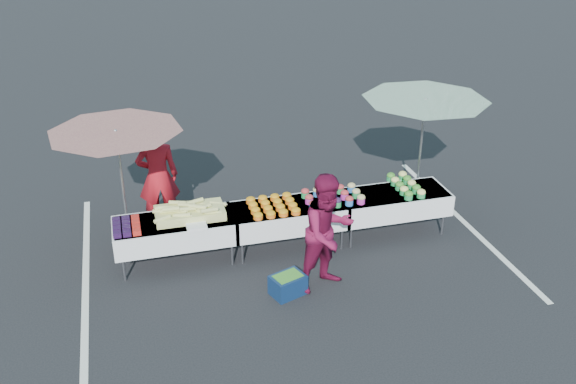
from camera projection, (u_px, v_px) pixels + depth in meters
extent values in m
plane|color=black|center=(288.00, 246.00, 10.52)|extent=(80.00, 80.00, 0.00)
cube|color=silver|center=(86.00, 275.00, 9.77)|extent=(0.10, 5.00, 0.00)
cube|color=silver|center=(463.00, 221.00, 11.27)|extent=(0.10, 5.00, 0.00)
cube|color=white|center=(174.00, 222.00, 9.77)|extent=(1.80, 0.75, 0.04)
cube|color=white|center=(175.00, 231.00, 9.84)|extent=(1.86, 0.81, 0.36)
cylinder|color=slate|center=(124.00, 269.00, 9.57)|extent=(0.04, 0.04, 0.39)
cylinder|color=slate|center=(122.00, 249.00, 10.07)|extent=(0.04, 0.04, 0.39)
cylinder|color=slate|center=(232.00, 254.00, 9.95)|extent=(0.04, 0.04, 0.39)
cylinder|color=slate|center=(225.00, 235.00, 10.46)|extent=(0.04, 0.04, 0.39)
cube|color=white|center=(288.00, 207.00, 10.19)|extent=(1.80, 0.75, 0.04)
cube|color=white|center=(288.00, 216.00, 10.27)|extent=(1.86, 0.81, 0.36)
cylinder|color=slate|center=(242.00, 252.00, 9.99)|extent=(0.04, 0.04, 0.39)
cylinder|color=slate|center=(235.00, 234.00, 10.50)|extent=(0.04, 0.04, 0.39)
cylinder|color=slate|center=(342.00, 238.00, 10.37)|extent=(0.04, 0.04, 0.39)
cylinder|color=slate|center=(330.00, 221.00, 10.88)|extent=(0.04, 0.04, 0.39)
cube|color=white|center=(393.00, 194.00, 10.62)|extent=(1.80, 0.75, 0.04)
cube|color=white|center=(392.00, 202.00, 10.69)|extent=(1.86, 0.81, 0.36)
cylinder|color=slate|center=(351.00, 237.00, 10.41)|extent=(0.04, 0.04, 0.39)
cylinder|color=slate|center=(339.00, 220.00, 10.92)|extent=(0.04, 0.04, 0.39)
cylinder|color=slate|center=(442.00, 224.00, 10.80)|extent=(0.04, 0.04, 0.39)
cylinder|color=slate|center=(427.00, 208.00, 11.30)|extent=(0.04, 0.04, 0.39)
cube|color=black|center=(117.00, 234.00, 9.31)|extent=(0.12, 0.12, 0.08)
cube|color=black|center=(117.00, 230.00, 9.43)|extent=(0.12, 0.12, 0.08)
cube|color=black|center=(117.00, 225.00, 9.55)|extent=(0.12, 0.12, 0.08)
cube|color=black|center=(116.00, 221.00, 9.67)|extent=(0.12, 0.12, 0.08)
cube|color=black|center=(127.00, 233.00, 9.35)|extent=(0.12, 0.12, 0.08)
cube|color=black|center=(127.00, 229.00, 9.47)|extent=(0.12, 0.12, 0.08)
cube|color=black|center=(126.00, 224.00, 9.59)|extent=(0.12, 0.12, 0.08)
cube|color=black|center=(126.00, 220.00, 9.71)|extent=(0.12, 0.12, 0.08)
cube|color=#AF2612|center=(137.00, 232.00, 9.38)|extent=(0.12, 0.12, 0.08)
cube|color=#AF2612|center=(136.00, 227.00, 9.50)|extent=(0.12, 0.12, 0.08)
cube|color=#AF2612|center=(136.00, 223.00, 9.62)|extent=(0.12, 0.12, 0.08)
cube|color=#AF2612|center=(135.00, 218.00, 9.74)|extent=(0.12, 0.12, 0.08)
cube|color=#CDCC69|center=(190.00, 213.00, 9.83)|extent=(1.05, 0.55, 0.14)
cylinder|color=#CDCC69|center=(208.00, 204.00, 10.02)|extent=(0.27, 0.09, 0.10)
cylinder|color=#CDCC69|center=(164.00, 209.00, 9.74)|extent=(0.27, 0.14, 0.07)
cylinder|color=#CDCC69|center=(197.00, 207.00, 9.70)|extent=(0.27, 0.14, 0.09)
cylinder|color=#CDCC69|center=(161.00, 213.00, 9.74)|extent=(0.27, 0.15, 0.10)
cylinder|color=#CDCC69|center=(178.00, 211.00, 9.70)|extent=(0.27, 0.15, 0.08)
cylinder|color=#CDCC69|center=(186.00, 205.00, 9.80)|extent=(0.27, 0.10, 0.10)
cylinder|color=#CDCC69|center=(187.00, 209.00, 9.70)|extent=(0.27, 0.07, 0.08)
cylinder|color=#CDCC69|center=(182.00, 215.00, 9.61)|extent=(0.27, 0.14, 0.09)
cylinder|color=#CDCC69|center=(177.00, 203.00, 9.92)|extent=(0.27, 0.12, 0.08)
cylinder|color=#CDCC69|center=(218.00, 204.00, 10.00)|extent=(0.27, 0.16, 0.08)
cylinder|color=#CDCC69|center=(169.00, 211.00, 9.68)|extent=(0.27, 0.11, 0.07)
cylinder|color=#CDCC69|center=(186.00, 219.00, 9.60)|extent=(0.27, 0.10, 0.07)
cylinder|color=#CDCC69|center=(195.00, 201.00, 9.93)|extent=(0.27, 0.12, 0.08)
cylinder|color=#CDCC69|center=(162.00, 219.00, 9.50)|extent=(0.27, 0.15, 0.08)
cylinder|color=#CDCC69|center=(166.00, 208.00, 9.73)|extent=(0.27, 0.10, 0.08)
cylinder|color=#CDCC69|center=(203.00, 208.00, 9.80)|extent=(0.27, 0.16, 0.10)
cylinder|color=#CDCC69|center=(171.00, 209.00, 9.64)|extent=(0.27, 0.12, 0.09)
cylinder|color=#CDCC69|center=(209.00, 210.00, 9.64)|extent=(0.27, 0.09, 0.07)
cylinder|color=#CDCC69|center=(213.00, 213.00, 9.71)|extent=(0.27, 0.10, 0.09)
cylinder|color=#CDCC69|center=(207.00, 212.00, 9.75)|extent=(0.27, 0.12, 0.09)
cube|color=white|center=(196.00, 226.00, 9.56)|extent=(0.30, 0.25, 0.05)
cylinder|color=orange|center=(258.00, 217.00, 9.80)|extent=(0.15, 0.15, 0.05)
ellipsoid|color=orange|center=(258.00, 215.00, 9.79)|extent=(0.15, 0.15, 0.08)
cylinder|color=orange|center=(256.00, 212.00, 9.96)|extent=(0.15, 0.15, 0.05)
ellipsoid|color=orange|center=(256.00, 210.00, 9.94)|extent=(0.15, 0.15, 0.08)
cylinder|color=orange|center=(253.00, 207.00, 10.11)|extent=(0.15, 0.15, 0.05)
ellipsoid|color=orange|center=(253.00, 204.00, 10.10)|extent=(0.15, 0.15, 0.08)
cylinder|color=orange|center=(251.00, 202.00, 10.27)|extent=(0.15, 0.15, 0.05)
ellipsoid|color=orange|center=(251.00, 199.00, 10.25)|extent=(0.15, 0.15, 0.08)
cylinder|color=orange|center=(271.00, 216.00, 9.85)|extent=(0.15, 0.15, 0.05)
ellipsoid|color=orange|center=(271.00, 213.00, 9.83)|extent=(0.15, 0.15, 0.08)
cylinder|color=orange|center=(268.00, 210.00, 10.01)|extent=(0.15, 0.15, 0.05)
ellipsoid|color=orange|center=(268.00, 208.00, 9.99)|extent=(0.15, 0.15, 0.08)
cylinder|color=orange|center=(265.00, 205.00, 10.16)|extent=(0.15, 0.15, 0.05)
ellipsoid|color=orange|center=(265.00, 203.00, 10.14)|extent=(0.15, 0.15, 0.08)
cylinder|color=orange|center=(263.00, 200.00, 10.32)|extent=(0.15, 0.15, 0.05)
ellipsoid|color=orange|center=(263.00, 198.00, 10.30)|extent=(0.15, 0.15, 0.08)
cylinder|color=orange|center=(283.00, 214.00, 9.90)|extent=(0.15, 0.15, 0.05)
ellipsoid|color=orange|center=(283.00, 212.00, 9.88)|extent=(0.15, 0.15, 0.08)
cylinder|color=orange|center=(280.00, 209.00, 10.05)|extent=(0.15, 0.15, 0.05)
ellipsoid|color=orange|center=(280.00, 206.00, 10.03)|extent=(0.15, 0.15, 0.08)
cylinder|color=orange|center=(278.00, 204.00, 10.21)|extent=(0.15, 0.15, 0.05)
ellipsoid|color=orange|center=(278.00, 201.00, 10.19)|extent=(0.15, 0.15, 0.08)
cylinder|color=orange|center=(275.00, 199.00, 10.36)|extent=(0.15, 0.15, 0.05)
ellipsoid|color=orange|center=(275.00, 196.00, 10.35)|extent=(0.15, 0.15, 0.08)
cylinder|color=orange|center=(296.00, 212.00, 9.94)|extent=(0.15, 0.15, 0.05)
ellipsoid|color=orange|center=(296.00, 210.00, 9.93)|extent=(0.15, 0.15, 0.08)
cylinder|color=orange|center=(293.00, 207.00, 10.10)|extent=(0.15, 0.15, 0.05)
ellipsoid|color=orange|center=(293.00, 205.00, 10.08)|extent=(0.15, 0.15, 0.08)
cylinder|color=orange|center=(290.00, 202.00, 10.25)|extent=(0.15, 0.15, 0.05)
ellipsoid|color=orange|center=(290.00, 200.00, 10.24)|extent=(0.15, 0.15, 0.08)
cylinder|color=orange|center=(287.00, 197.00, 10.41)|extent=(0.15, 0.15, 0.05)
ellipsoid|color=orange|center=(287.00, 195.00, 10.39)|extent=(0.15, 0.15, 0.08)
cylinder|color=blue|center=(313.00, 207.00, 10.06)|extent=(0.13, 0.13, 0.10)
ellipsoid|color=maroon|center=(313.00, 203.00, 10.03)|extent=(0.14, 0.14, 0.10)
cylinder|color=#C62AA2|center=(309.00, 201.00, 10.25)|extent=(0.13, 0.13, 0.10)
ellipsoid|color=maroon|center=(309.00, 197.00, 10.22)|extent=(0.14, 0.14, 0.10)
cylinder|color=#238F47|center=(305.00, 195.00, 10.43)|extent=(0.13, 0.13, 0.10)
ellipsoid|color=maroon|center=(305.00, 191.00, 10.41)|extent=(0.14, 0.14, 0.10)
cylinder|color=#C62AA2|center=(325.00, 205.00, 10.10)|extent=(0.13, 0.13, 0.10)
ellipsoid|color=#A49450|center=(325.00, 202.00, 10.08)|extent=(0.14, 0.14, 0.10)
cylinder|color=#238F47|center=(321.00, 199.00, 10.29)|extent=(0.13, 0.13, 0.10)
ellipsoid|color=#A49450|center=(321.00, 196.00, 10.27)|extent=(0.14, 0.14, 0.10)
cylinder|color=blue|center=(317.00, 193.00, 10.48)|extent=(0.13, 0.13, 0.10)
ellipsoid|color=#A49450|center=(317.00, 190.00, 10.45)|extent=(0.14, 0.14, 0.10)
cylinder|color=#238F47|center=(337.00, 204.00, 10.15)|extent=(0.13, 0.13, 0.10)
ellipsoid|color=#291230|center=(337.00, 200.00, 10.12)|extent=(0.14, 0.14, 0.10)
cylinder|color=blue|center=(333.00, 198.00, 10.34)|extent=(0.13, 0.13, 0.10)
ellipsoid|color=#291230|center=(333.00, 194.00, 10.31)|extent=(0.14, 0.14, 0.10)
cylinder|color=#C62AA2|center=(328.00, 192.00, 10.53)|extent=(0.13, 0.13, 0.10)
ellipsoid|color=#291230|center=(329.00, 188.00, 10.50)|extent=(0.14, 0.14, 0.10)
cylinder|color=blue|center=(349.00, 202.00, 10.20)|extent=(0.13, 0.13, 0.10)
ellipsoid|color=maroon|center=(349.00, 199.00, 10.17)|extent=(0.14, 0.14, 0.10)
cylinder|color=#C62AA2|center=(344.00, 196.00, 10.39)|extent=(0.13, 0.13, 0.10)
ellipsoid|color=maroon|center=(345.00, 193.00, 10.36)|extent=(0.14, 0.14, 0.10)
cylinder|color=#238F47|center=(340.00, 190.00, 10.58)|extent=(0.13, 0.13, 0.10)
ellipsoid|color=maroon|center=(340.00, 187.00, 10.55)|extent=(0.14, 0.14, 0.10)
cylinder|color=#C62AA2|center=(361.00, 201.00, 10.24)|extent=(0.13, 0.13, 0.10)
ellipsoid|color=#A49450|center=(361.00, 197.00, 10.22)|extent=(0.14, 0.14, 0.10)
cylinder|color=#238F47|center=(356.00, 195.00, 10.43)|extent=(0.13, 0.13, 0.10)
ellipsoid|color=#A49450|center=(356.00, 191.00, 10.41)|extent=(0.14, 0.14, 0.10)
cylinder|color=blue|center=(351.00, 189.00, 10.62)|extent=(0.13, 0.13, 0.10)
ellipsoid|color=#A49450|center=(352.00, 186.00, 10.60)|extent=(0.14, 0.14, 0.10)
cylinder|color=#238F47|center=(408.00, 197.00, 10.38)|extent=(0.14, 0.14, 0.08)
ellipsoid|color=#21731E|center=(409.00, 194.00, 10.36)|extent=(0.14, 0.14, 0.11)
cylinder|color=#238F47|center=(404.00, 192.00, 10.54)|extent=(0.14, 0.14, 0.08)
ellipsoid|color=#D9D661|center=(404.00, 189.00, 10.51)|extent=(0.14, 0.14, 0.11)
cylinder|color=#238F47|center=(399.00, 187.00, 10.69)|extent=(0.14, 0.14, 0.08)
ellipsoid|color=#21731E|center=(400.00, 184.00, 10.67)|extent=(0.14, 0.14, 0.11)
cylinder|color=#238F47|center=(395.00, 183.00, 10.85)|extent=(0.14, 0.14, 0.08)
ellipsoid|color=#D9D661|center=(395.00, 180.00, 10.82)|extent=(0.14, 0.14, 0.11)
cylinder|color=#238F47|center=(391.00, 178.00, 11.00)|extent=(0.14, 0.14, 0.08)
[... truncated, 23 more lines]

